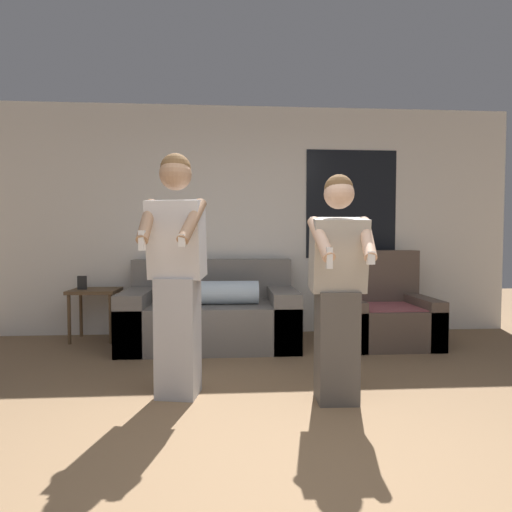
% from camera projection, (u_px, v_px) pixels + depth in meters
% --- Properties ---
extents(ground_plane, '(14.00, 14.00, 0.00)m').
position_uv_depth(ground_plane, '(298.00, 506.00, 1.69)').
color(ground_plane, '#846647').
extents(wall_back, '(6.23, 0.07, 2.70)m').
position_uv_depth(wall_back, '(256.00, 220.00, 4.80)').
color(wall_back, silver).
rests_on(wall_back, ground_plane).
extents(couch, '(1.80, 0.97, 0.90)m').
position_uv_depth(couch, '(211.00, 314.00, 4.29)').
color(couch, slate).
rests_on(couch, ground_plane).
extents(armchair, '(0.98, 0.83, 1.00)m').
position_uv_depth(armchair, '(382.00, 314.00, 4.36)').
color(armchair, brown).
rests_on(armchair, ground_plane).
extents(side_table, '(0.51, 0.42, 0.72)m').
position_uv_depth(side_table, '(95.00, 297.00, 4.45)').
color(side_table, brown).
rests_on(side_table, ground_plane).
extents(person_left, '(0.45, 0.53, 1.73)m').
position_uv_depth(person_left, '(177.00, 272.00, 2.84)').
color(person_left, '#B2B2B7').
rests_on(person_left, ground_plane).
extents(person_right, '(0.43, 0.48, 1.57)m').
position_uv_depth(person_right, '(338.00, 287.00, 2.74)').
color(person_right, '#56514C').
rests_on(person_right, ground_plane).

